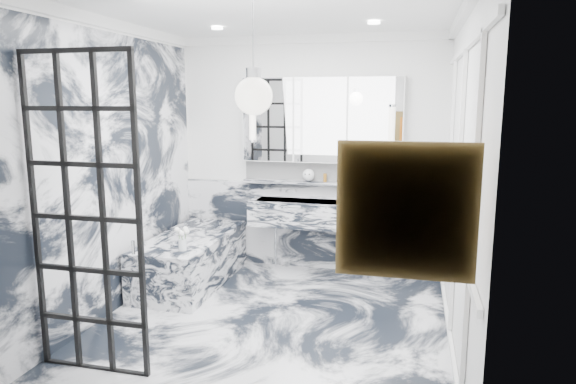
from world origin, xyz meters
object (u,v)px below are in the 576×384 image
(trough_sink, at_px, (318,214))
(mirror_cabinet, at_px, (321,120))
(bathtub, at_px, (191,259))
(crittall_door, at_px, (85,218))

(trough_sink, bearing_deg, mirror_cabinet, 90.00)
(trough_sink, relative_size, bathtub, 0.97)
(trough_sink, bearing_deg, crittall_door, -115.62)
(crittall_door, xyz_separation_m, bathtub, (-0.07, 1.95, -0.92))
(crittall_door, bearing_deg, mirror_cabinet, 66.00)
(bathtub, bearing_deg, crittall_door, -87.79)
(mirror_cabinet, bearing_deg, trough_sink, -90.00)
(crittall_door, distance_m, bathtub, 2.15)
(trough_sink, xyz_separation_m, bathtub, (-1.33, -0.66, -0.45))
(crittall_door, relative_size, bathtub, 1.45)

